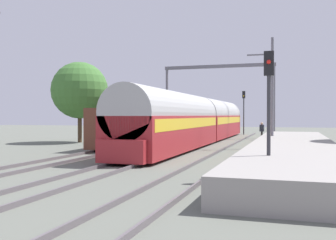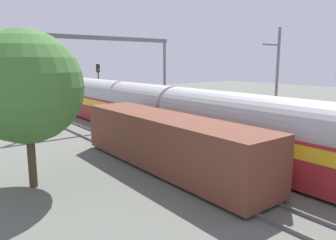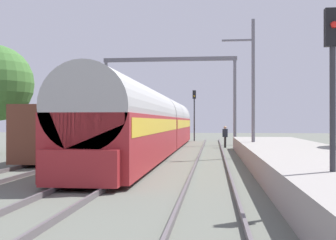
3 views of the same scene
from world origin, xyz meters
The scene contains 12 objects.
ground centered at (0.00, 0.00, 0.00)m, with size 120.00×120.00×0.00m, color #5E6258.
track_far_west centered at (-3.82, 0.00, 0.08)m, with size 1.51×60.00×0.16m.
track_west centered at (0.00, 0.00, 0.08)m, with size 1.52×60.00×0.16m.
track_east centered at (3.82, 0.00, 0.08)m, with size 1.51×60.00×0.16m.
platform centered at (7.64, 2.00, 0.45)m, with size 4.40×28.00×0.90m.
passenger_train centered at (0.00, 11.71, 1.97)m, with size 2.93×32.85×3.82m.
freight_car centered at (-3.82, 7.52, 1.47)m, with size 2.80×13.00×2.70m.
person_crossing centered at (4.87, 16.86, 1.03)m, with size 0.43×0.30×1.73m.
railway_signal_near centered at (6.73, -6.38, 3.06)m, with size 0.36×0.30×4.76m.
railway_signal_far centered at (1.92, 27.70, 3.43)m, with size 0.36×0.30×5.40m.
catenary_gantry centered at (0.00, 20.60, 5.60)m, with size 12.05×0.28×7.86m.
catenary_pole_east_mid centered at (6.18, 7.83, 4.15)m, with size 1.90×0.20×8.00m.
Camera 3 is at (3.93, -16.57, 2.08)m, focal length 44.54 mm.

